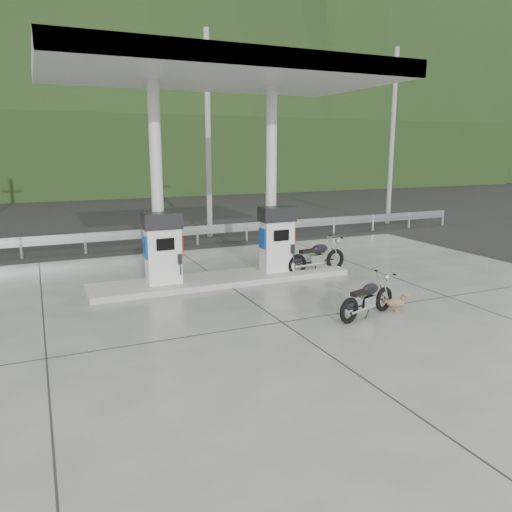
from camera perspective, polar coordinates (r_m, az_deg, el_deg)
name	(u,v)px	position (r m, az deg, el deg)	size (l,w,h in m)	color
ground	(262,309)	(11.24, 0.67, -6.10)	(160.00, 160.00, 0.00)	black
forecourt_apron	(262,309)	(11.24, 0.67, -6.06)	(18.00, 14.00, 0.02)	slate
pump_island	(223,279)	(13.43, -3.77, -2.65)	(7.00, 1.40, 0.15)	gray
gas_pump_left	(163,248)	(12.77, -10.58, 0.87)	(0.95, 0.55, 1.80)	silver
gas_pump_right	(277,239)	(13.84, 2.41, 1.94)	(0.95, 0.55, 1.80)	silver
canopy_column_left	(157,183)	(12.95, -11.27, 8.15)	(0.30, 0.30, 5.00)	silver
canopy_column_right	(271,180)	(14.01, 1.73, 8.66)	(0.30, 0.30, 5.00)	silver
canopy_roof	(220,72)	(13.12, -4.11, 20.22)	(8.50, 5.00, 0.40)	silver
guardrail	(171,228)	(18.47, -9.71, 3.22)	(26.00, 0.16, 1.42)	#989B9F
road	(151,232)	(21.95, -11.91, 2.66)	(60.00, 7.00, 0.01)	black
utility_pole_b	(208,136)	(20.27, -5.50, 13.44)	(0.22, 0.22, 8.00)	gray
utility_pole_c	(392,138)	(24.65, 15.30, 12.84)	(0.22, 0.22, 8.00)	gray
tree_band	(96,156)	(39.96, -17.83, 10.82)	(80.00, 6.00, 6.00)	black
forested_hills	(70,177)	(69.94, -20.45, 8.50)	(100.00, 40.00, 140.00)	black
motorcycle_left	(367,299)	(10.84, 12.61, -4.83)	(1.64, 0.52, 0.78)	black
motorcycle_right	(317,257)	(14.45, 6.94, -0.17)	(1.87, 0.59, 0.89)	black
duck	(396,303)	(11.41, 15.67, -5.23)	(0.50, 0.14, 0.36)	brown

